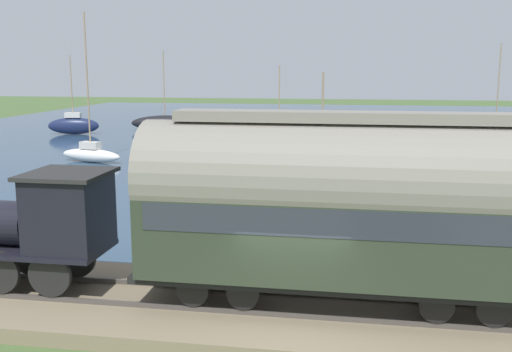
% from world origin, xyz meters
% --- Properties ---
extents(ground_plane, '(200.00, 200.00, 0.00)m').
position_xyz_m(ground_plane, '(0.00, 0.00, 0.00)').
color(ground_plane, '#476033').
extents(harbor_water, '(80.00, 80.00, 0.01)m').
position_xyz_m(harbor_water, '(43.64, 0.00, 0.00)').
color(harbor_water, '#2D4760').
rests_on(harbor_water, ground).
extents(rail_embankment, '(4.67, 56.00, 0.48)m').
position_xyz_m(rail_embankment, '(1.01, 0.00, 0.18)').
color(rail_embankment, '#84755B').
rests_on(rail_embankment, ground).
extents(steam_locomotive, '(2.00, 5.48, 3.23)m').
position_xyz_m(steam_locomotive, '(1.01, 6.90, 2.15)').
color(steam_locomotive, black).
rests_on(steam_locomotive, rail_embankment).
extents(passenger_coach, '(2.61, 9.56, 4.54)m').
position_xyz_m(passenger_coach, '(1.01, -0.96, 2.92)').
color(passenger_coach, black).
rests_on(passenger_coach, rail_embankment).
extents(sailboat_teal, '(4.33, 5.59, 5.73)m').
position_xyz_m(sailboat_teal, '(16.42, 0.36, 0.74)').
color(sailboat_teal, '#1E707A').
rests_on(sailboat_teal, harbor_water).
extents(sailboat_gray, '(2.71, 3.68, 6.07)m').
position_xyz_m(sailboat_gray, '(37.55, 5.19, 0.67)').
color(sailboat_gray, gray).
rests_on(sailboat_gray, harbor_water).
extents(sailboat_black, '(3.35, 6.48, 7.42)m').
position_xyz_m(sailboat_black, '(42.36, 16.80, 0.73)').
color(sailboat_black, black).
rests_on(sailboat_black, harbor_water).
extents(sailboat_navy, '(2.16, 4.65, 6.99)m').
position_xyz_m(sailboat_navy, '(37.58, 23.77, 0.82)').
color(sailboat_navy, '#192347').
rests_on(sailboat_navy, harbor_water).
extents(sailboat_green, '(2.93, 4.28, 7.78)m').
position_xyz_m(sailboat_green, '(38.44, -12.38, 0.73)').
color(sailboat_green, '#236B42').
rests_on(sailboat_green, harbor_water).
extents(sailboat_white, '(2.10, 4.54, 9.27)m').
position_xyz_m(sailboat_white, '(22.88, 15.35, 0.58)').
color(sailboat_white, white).
rests_on(sailboat_white, harbor_water).
extents(rowboat_mid_harbor, '(1.38, 2.57, 0.54)m').
position_xyz_m(rowboat_mid_harbor, '(6.84, 9.76, 0.28)').
color(rowboat_mid_harbor, silver).
rests_on(rowboat_mid_harbor, harbor_water).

